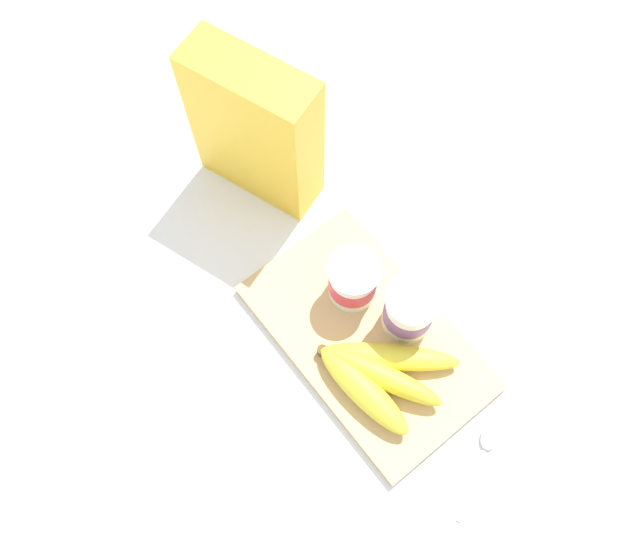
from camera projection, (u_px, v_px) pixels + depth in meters
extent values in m
plane|color=white|center=(367.00, 338.00, 0.94)|extent=(2.40, 2.40, 0.00)
cube|color=tan|center=(367.00, 337.00, 0.93)|extent=(0.35, 0.21, 0.02)
cube|color=yellow|center=(256.00, 130.00, 0.92)|extent=(0.20, 0.13, 0.25)
cylinder|color=white|center=(353.00, 281.00, 0.91)|extent=(0.07, 0.07, 0.08)
cylinder|color=#DB384C|center=(353.00, 281.00, 0.91)|extent=(0.07, 0.07, 0.04)
cylinder|color=silver|center=(354.00, 270.00, 0.88)|extent=(0.07, 0.07, 0.00)
cylinder|color=white|center=(409.00, 311.00, 0.89)|extent=(0.07, 0.07, 0.09)
cylinder|color=#7A4C99|center=(409.00, 311.00, 0.89)|extent=(0.07, 0.07, 0.04)
cylinder|color=silver|center=(414.00, 299.00, 0.85)|extent=(0.07, 0.07, 0.00)
ellipsoid|color=yellow|center=(364.00, 390.00, 0.88)|extent=(0.16, 0.05, 0.04)
ellipsoid|color=yellow|center=(381.00, 376.00, 0.88)|extent=(0.17, 0.11, 0.04)
ellipsoid|color=yellow|center=(392.00, 355.00, 0.90)|extent=(0.16, 0.16, 0.03)
cylinder|color=brown|center=(322.00, 351.00, 0.91)|extent=(0.01, 0.01, 0.02)
cylinder|color=silver|center=(474.00, 481.00, 0.86)|extent=(0.06, 0.10, 0.01)
ellipsoid|color=silver|center=(490.00, 437.00, 0.88)|extent=(0.04, 0.04, 0.01)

